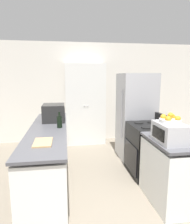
% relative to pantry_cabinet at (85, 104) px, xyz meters
% --- Properties ---
extents(wall_back, '(7.00, 0.06, 2.60)m').
position_rel_pantry_cabinet_xyz_m(wall_back, '(0.06, 0.29, 0.28)').
color(wall_back, silver).
rests_on(wall_back, ground_plane).
extents(counter_left, '(0.60, 2.64, 0.89)m').
position_rel_pantry_cabinet_xyz_m(counter_left, '(-0.80, -1.82, -0.59)').
color(counter_left, silver).
rests_on(counter_left, ground_plane).
extents(counter_right, '(0.60, 0.88, 0.89)m').
position_rel_pantry_cabinet_xyz_m(counter_right, '(0.91, -2.70, -0.59)').
color(counter_right, silver).
rests_on(counter_right, ground_plane).
extents(pantry_cabinet, '(1.00, 0.50, 2.04)m').
position_rel_pantry_cabinet_xyz_m(pantry_cabinet, '(0.00, 0.00, 0.00)').
color(pantry_cabinet, silver).
rests_on(pantry_cabinet, ground_plane).
extents(stove, '(0.66, 0.74, 1.05)m').
position_rel_pantry_cabinet_xyz_m(stove, '(0.93, -1.87, -0.57)').
color(stove, black).
rests_on(stove, ground_plane).
extents(refrigerator, '(0.72, 0.71, 1.79)m').
position_rel_pantry_cabinet_xyz_m(refrigerator, '(0.96, -1.10, -0.13)').
color(refrigerator, '#A3A3A8').
rests_on(refrigerator, ground_plane).
extents(microwave, '(0.40, 0.47, 0.32)m').
position_rel_pantry_cabinet_xyz_m(microwave, '(-0.72, -1.31, 0.03)').
color(microwave, black).
rests_on(microwave, counter_left).
extents(wine_bottle, '(0.08, 0.08, 0.26)m').
position_rel_pantry_cabinet_xyz_m(wine_bottle, '(-0.61, -1.83, -0.02)').
color(wine_bottle, black).
rests_on(wine_bottle, counter_left).
extents(toaster_oven, '(0.32, 0.46, 0.25)m').
position_rel_pantry_cabinet_xyz_m(toaster_oven, '(0.80, -2.79, 0.00)').
color(toaster_oven, '#B2B2B7').
rests_on(toaster_oven, counter_right).
extents(fruit_bowl, '(0.27, 0.27, 0.13)m').
position_rel_pantry_cabinet_xyz_m(fruit_bowl, '(0.80, -2.78, 0.17)').
color(fruit_bowl, silver).
rests_on(fruit_bowl, toaster_oven).
extents(cutting_board, '(0.22, 0.36, 0.02)m').
position_rel_pantry_cabinet_xyz_m(cutting_board, '(-0.80, -2.59, -0.12)').
color(cutting_board, tan).
rests_on(cutting_board, counter_left).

